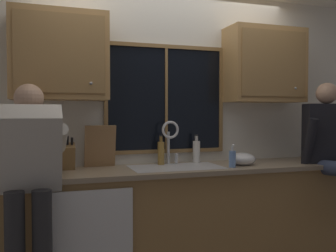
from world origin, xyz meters
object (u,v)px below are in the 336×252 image
object	(u,v)px
mixing_bowl	(243,159)
soap_dispenser	(232,159)
person_sitting_on_counter	(334,144)
bottle_tall_clear	(196,151)
cutting_board	(100,146)
bottle_green_glass	(161,152)
knife_block	(67,157)
person_standing	(29,174)

from	to	relation	value
mixing_bowl	soap_dispenser	size ratio (longest dim) A/B	1.16
person_sitting_on_counter	bottle_tall_clear	xyz separation A→B (m)	(-1.18, 0.47, -0.07)
person_sitting_on_counter	cutting_board	size ratio (longest dim) A/B	3.39
bottle_green_glass	soap_dispenser	bearing A→B (deg)	-32.61
mixing_bowl	knife_block	bearing A→B (deg)	172.97
person_standing	mixing_bowl	xyz separation A→B (m)	(1.81, 0.28, -0.00)
knife_block	soap_dispenser	xyz separation A→B (m)	(1.37, -0.30, -0.03)
knife_block	mixing_bowl	distance (m)	1.55
person_sitting_on_counter	soap_dispenser	bearing A→B (deg)	174.05
bottle_green_glass	bottle_tall_clear	xyz separation A→B (m)	(0.36, 0.02, -0.00)
soap_dispenser	bottle_green_glass	world-z (taller)	bottle_green_glass
cutting_board	soap_dispenser	bearing A→B (deg)	-19.14
bottle_green_glass	person_sitting_on_counter	bearing A→B (deg)	-16.37
mixing_bowl	bottle_tall_clear	bearing A→B (deg)	142.52
cutting_board	soap_dispenser	distance (m)	1.16
bottle_tall_clear	person_sitting_on_counter	bearing A→B (deg)	-21.98
bottle_green_glass	knife_block	bearing A→B (deg)	-176.44
soap_dispenser	mixing_bowl	bearing A→B (deg)	33.72
knife_block	cutting_board	size ratio (longest dim) A/B	0.86
cutting_board	person_sitting_on_counter	bearing A→B (deg)	-13.03
mixing_bowl	bottle_green_glass	world-z (taller)	bottle_green_glass
person_standing	bottle_green_glass	xyz separation A→B (m)	(1.11, 0.52, 0.06)
person_sitting_on_counter	cutting_board	xyz separation A→B (m)	(-2.08, 0.48, -0.00)
person_standing	bottle_green_glass	size ratio (longest dim) A/B	5.87
knife_block	bottle_tall_clear	xyz separation A→B (m)	(1.19, 0.08, 0.00)
knife_block	mixing_bowl	bearing A→B (deg)	-7.03
bottle_tall_clear	soap_dispenser	bearing A→B (deg)	-63.60
soap_dispenser	knife_block	bearing A→B (deg)	167.83
person_standing	knife_block	bearing A→B (deg)	59.19
person_standing	person_sitting_on_counter	bearing A→B (deg)	1.55
person_standing	mixing_bowl	bearing A→B (deg)	8.84
person_sitting_on_counter	soap_dispenser	world-z (taller)	person_sitting_on_counter
bottle_green_glass	bottle_tall_clear	world-z (taller)	bottle_green_glass
knife_block	bottle_tall_clear	distance (m)	1.19
mixing_bowl	soap_dispenser	bearing A→B (deg)	-146.28
cutting_board	soap_dispenser	size ratio (longest dim) A/B	1.85
person_standing	bottle_green_glass	distance (m)	1.23
knife_block	person_sitting_on_counter	bearing A→B (deg)	-9.59
knife_block	soap_dispenser	bearing A→B (deg)	-12.17
person_standing	bottle_tall_clear	bearing A→B (deg)	20.40
cutting_board	soap_dispenser	xyz separation A→B (m)	(1.09, -0.38, -0.11)
person_sitting_on_counter	bottle_green_glass	world-z (taller)	person_sitting_on_counter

